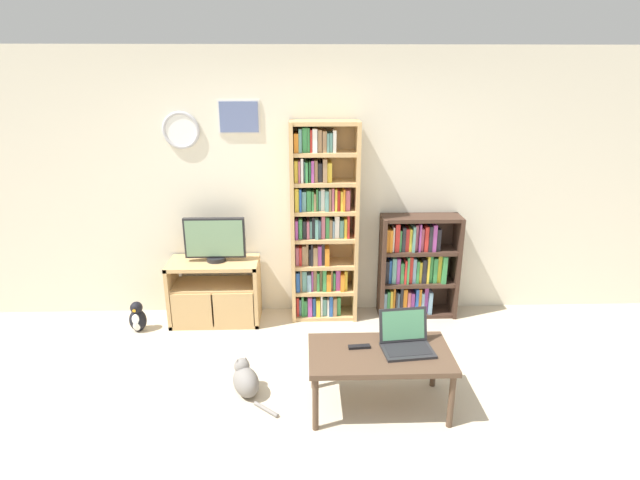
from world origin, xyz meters
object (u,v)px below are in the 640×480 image
object	(u,v)px
television	(215,240)
penguin_figurine	(137,318)
bookshelf_short	(414,267)
cat	(245,380)
remote_near_laptop	(359,347)
tv_stand	(215,292)
bookshelf_tall	(321,227)
coffee_table	(380,358)
laptop	(406,340)

from	to	relation	value
television	penguin_figurine	bearing A→B (deg)	-164.65
bookshelf_short	cat	distance (m)	2.08
remote_near_laptop	penguin_figurine	xyz separation A→B (m)	(-2.00, 1.15, -0.33)
tv_stand	cat	distance (m)	1.29
bookshelf_tall	coffee_table	size ratio (longest dim) A/B	1.90
cat	penguin_figurine	distance (m)	1.53
television	coffee_table	distance (m)	2.03
cat	television	bearing A→B (deg)	81.12
cat	remote_near_laptop	bearing A→B (deg)	-34.76
coffee_table	penguin_figurine	xyz separation A→B (m)	(-2.14, 1.20, -0.28)
bookshelf_short	coffee_table	distance (m)	1.60
bookshelf_short	remote_near_laptop	size ratio (longest dim) A/B	6.41
television	penguin_figurine	distance (m)	1.05
bookshelf_tall	remote_near_laptop	size ratio (longest dim) A/B	11.96
remote_near_laptop	tv_stand	bearing A→B (deg)	-140.66
penguin_figurine	television	bearing A→B (deg)	15.35
bookshelf_tall	cat	distance (m)	1.66
bookshelf_tall	bookshelf_short	bearing A→B (deg)	0.63
television	penguin_figurine	world-z (taller)	television
tv_stand	remote_near_laptop	distance (m)	1.85
bookshelf_tall	laptop	distance (m)	1.59
bookshelf_short	laptop	size ratio (longest dim) A/B	2.68
bookshelf_short	laptop	distance (m)	1.49
cat	bookshelf_tall	bearing A→B (deg)	37.72
television	bookshelf_tall	bearing A→B (deg)	4.13
television	penguin_figurine	xyz separation A→B (m)	(-0.75, -0.21, -0.71)
laptop	remote_near_laptop	world-z (taller)	laptop
coffee_table	bookshelf_tall	bearing A→B (deg)	104.10
television	cat	distance (m)	1.48
tv_stand	coffee_table	bearing A→B (deg)	-44.24
television	remote_near_laptop	size ratio (longest dim) A/B	3.54
bookshelf_tall	penguin_figurine	world-z (taller)	bookshelf_tall
coffee_table	penguin_figurine	distance (m)	2.47
tv_stand	coffee_table	size ratio (longest dim) A/B	0.84
tv_stand	television	xyz separation A→B (m)	(0.03, 0.03, 0.53)
tv_stand	cat	xyz separation A→B (m)	(0.42, -1.20, -0.20)
coffee_table	cat	bearing A→B (deg)	169.62
penguin_figurine	coffee_table	bearing A→B (deg)	-29.36
bookshelf_short	penguin_figurine	bearing A→B (deg)	-173.89
television	coffee_table	world-z (taller)	television
coffee_table	cat	world-z (taller)	coffee_table
bookshelf_tall	bookshelf_short	xyz separation A→B (m)	(0.94, 0.01, -0.43)
tv_stand	television	size ratio (longest dim) A/B	1.50
bookshelf_short	laptop	world-z (taller)	bookshelf_short
bookshelf_tall	cat	bearing A→B (deg)	-115.78
bookshelf_short	penguin_figurine	xyz separation A→B (m)	(-2.71, -0.29, -0.38)
laptop	bookshelf_short	bearing A→B (deg)	69.33
cat	penguin_figurine	bearing A→B (deg)	111.64
tv_stand	bookshelf_short	size ratio (longest dim) A/B	0.83
bookshelf_short	television	bearing A→B (deg)	-177.55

